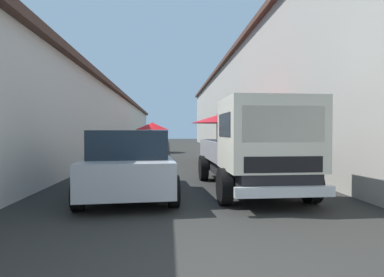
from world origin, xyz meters
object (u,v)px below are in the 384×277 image
at_px(plastic_stool, 125,164).
at_px(fruit_stall_far_right, 248,121).
at_px(fruit_stall_far_left, 152,129).
at_px(fruit_stall_near_left, 216,125).
at_px(vendor_by_crates, 151,140).
at_px(delivery_truck, 258,149).
at_px(parked_scooter, 122,150).
at_px(hatchback_car, 130,162).

bearing_deg(plastic_stool, fruit_stall_far_right, -82.08).
height_order(fruit_stall_far_left, plastic_stool, fruit_stall_far_left).
height_order(fruit_stall_near_left, vendor_by_crates, fruit_stall_near_left).
distance_m(delivery_truck, plastic_stool, 5.22).
distance_m(fruit_stall_far_left, parked_scooter, 4.77).
distance_m(hatchback_car, vendor_by_crates, 12.31).
distance_m(hatchback_car, delivery_truck, 2.86).
xyz_separation_m(fruit_stall_near_left, parked_scooter, (2.00, 4.79, -1.30)).
height_order(fruit_stall_near_left, hatchback_car, fruit_stall_near_left).
xyz_separation_m(delivery_truck, plastic_stool, (3.89, 3.41, -0.71)).
distance_m(fruit_stall_near_left, delivery_truck, 8.17).
height_order(fruit_stall_far_right, fruit_stall_near_left, fruit_stall_far_right).
xyz_separation_m(fruit_stall_far_left, plastic_stool, (-10.66, 0.34, -1.28)).
relative_size(vendor_by_crates, plastic_stool, 3.67).
bearing_deg(fruit_stall_near_left, parked_scooter, 67.28).
xyz_separation_m(fruit_stall_far_right, fruit_stall_far_left, (10.05, 4.03, -0.19)).
distance_m(fruit_stall_far_right, parked_scooter, 7.91).
bearing_deg(vendor_by_crates, hatchback_car, -178.83).
height_order(fruit_stall_far_right, parked_scooter, fruit_stall_far_right).
bearing_deg(fruit_stall_far_right, fruit_stall_far_left, 21.83).
xyz_separation_m(hatchback_car, vendor_by_crates, (12.31, 0.25, 0.18)).
distance_m(fruit_stall_far_left, delivery_truck, 14.89).
relative_size(hatchback_car, parked_scooter, 2.44).
relative_size(fruit_stall_far_right, hatchback_car, 0.59).
distance_m(fruit_stall_near_left, vendor_by_crates, 5.80).
xyz_separation_m(fruit_stall_near_left, delivery_truck, (-8.13, 0.35, -0.71)).
height_order(parked_scooter, plastic_stool, parked_scooter).
relative_size(fruit_stall_far_left, vendor_by_crates, 1.42).
bearing_deg(plastic_stool, fruit_stall_near_left, -41.65).
bearing_deg(fruit_stall_near_left, vendor_by_crates, 36.50).
bearing_deg(delivery_truck, hatchback_car, 81.27).
bearing_deg(parked_scooter, fruit_stall_far_right, -136.27).
xyz_separation_m(fruit_stall_near_left, vendor_by_crates, (4.61, 3.41, -0.83)).
distance_m(parked_scooter, plastic_stool, 6.32).
relative_size(fruit_stall_near_left, parked_scooter, 1.50).
height_order(fruit_stall_near_left, parked_scooter, fruit_stall_near_left).
xyz_separation_m(delivery_truck, vendor_by_crates, (12.74, 3.06, -0.12)).
height_order(fruit_stall_far_right, delivery_truck, fruit_stall_far_right).
height_order(hatchback_car, vendor_by_crates, vendor_by_crates).
bearing_deg(parked_scooter, vendor_by_crates, -27.76).
distance_m(hatchback_car, parked_scooter, 9.84).
height_order(vendor_by_crates, parked_scooter, vendor_by_crates).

